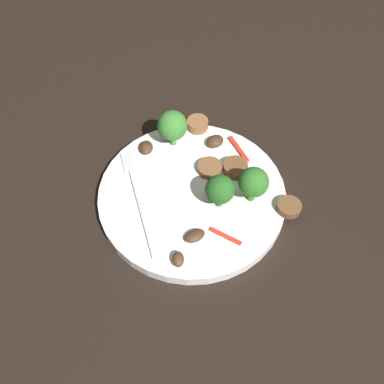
# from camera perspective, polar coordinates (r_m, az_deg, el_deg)

# --- Properties ---
(ground_plane) EXTENTS (1.40, 1.40, 0.00)m
(ground_plane) POSITION_cam_1_polar(r_m,az_deg,el_deg) (0.60, -0.00, -0.96)
(ground_plane) COLOR black
(plate) EXTENTS (0.26, 0.26, 0.02)m
(plate) POSITION_cam_1_polar(r_m,az_deg,el_deg) (0.59, -0.00, -0.49)
(plate) COLOR white
(plate) RESTS_ON ground_plane
(fork) EXTENTS (0.18, 0.06, 0.00)m
(fork) POSITION_cam_1_polar(r_m,az_deg,el_deg) (0.58, -7.43, -0.09)
(fork) COLOR silver
(fork) RESTS_ON plate
(broccoli_floret_0) EXTENTS (0.04, 0.04, 0.05)m
(broccoli_floret_0) POSITION_cam_1_polar(r_m,az_deg,el_deg) (0.55, 3.79, 0.31)
(broccoli_floret_0) COLOR #296420
(broccoli_floret_0) RESTS_ON plate
(broccoli_floret_1) EXTENTS (0.04, 0.04, 0.06)m
(broccoli_floret_1) POSITION_cam_1_polar(r_m,az_deg,el_deg) (0.55, 8.29, 1.26)
(broccoli_floret_1) COLOR #347525
(broccoli_floret_1) RESTS_ON plate
(broccoli_floret_2) EXTENTS (0.04, 0.04, 0.06)m
(broccoli_floret_2) POSITION_cam_1_polar(r_m,az_deg,el_deg) (0.61, -2.67, 8.92)
(broccoli_floret_2) COLOR #408630
(broccoli_floret_2) RESTS_ON plate
(sausage_slice_0) EXTENTS (0.04, 0.04, 0.02)m
(sausage_slice_0) POSITION_cam_1_polar(r_m,az_deg,el_deg) (0.66, 0.76, 9.15)
(sausage_slice_0) COLOR brown
(sausage_slice_0) RESTS_ON plate
(sausage_slice_1) EXTENTS (0.05, 0.05, 0.01)m
(sausage_slice_1) POSITION_cam_1_polar(r_m,az_deg,el_deg) (0.58, 12.96, -1.99)
(sausage_slice_1) COLOR brown
(sausage_slice_1) RESTS_ON plate
(sausage_slice_2) EXTENTS (0.04, 0.04, 0.01)m
(sausage_slice_2) POSITION_cam_1_polar(r_m,az_deg,el_deg) (0.60, 5.98, 3.12)
(sausage_slice_2) COLOR brown
(sausage_slice_2) RESTS_ON plate
(sausage_slice_3) EXTENTS (0.04, 0.04, 0.01)m
(sausage_slice_3) POSITION_cam_1_polar(r_m,az_deg,el_deg) (0.60, 2.42, 3.26)
(sausage_slice_3) COLOR brown
(sausage_slice_3) RESTS_ON plate
(mushroom_0) EXTENTS (0.02, 0.03, 0.01)m
(mushroom_0) POSITION_cam_1_polar(r_m,az_deg,el_deg) (0.54, 0.37, -5.93)
(mushroom_0) COLOR #422B19
(mushroom_0) RESTS_ON plate
(mushroom_1) EXTENTS (0.03, 0.02, 0.01)m
(mushroom_1) POSITION_cam_1_polar(r_m,az_deg,el_deg) (0.52, -1.90, -9.06)
(mushroom_1) COLOR #4C331E
(mushroom_1) RESTS_ON plate
(mushroom_2) EXTENTS (0.02, 0.03, 0.01)m
(mushroom_2) POSITION_cam_1_polar(r_m,az_deg,el_deg) (0.63, 3.13, 6.86)
(mushroom_2) COLOR #422B19
(mushroom_2) RESTS_ON plate
(mushroom_3) EXTENTS (0.03, 0.03, 0.01)m
(mushroom_3) POSITION_cam_1_polar(r_m,az_deg,el_deg) (0.63, -6.22, 6.00)
(mushroom_3) COLOR #422B19
(mushroom_3) RESTS_ON plate
(pepper_strip_0) EXTENTS (0.04, 0.03, 0.00)m
(pepper_strip_0) POSITION_cam_1_polar(r_m,az_deg,el_deg) (0.55, 4.94, -5.76)
(pepper_strip_0) COLOR red
(pepper_strip_0) RESTS_ON plate
(pepper_strip_1) EXTENTS (0.05, 0.01, 0.00)m
(pepper_strip_1) POSITION_cam_1_polar(r_m,az_deg,el_deg) (0.63, 6.31, 5.77)
(pepper_strip_1) COLOR red
(pepper_strip_1) RESTS_ON plate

